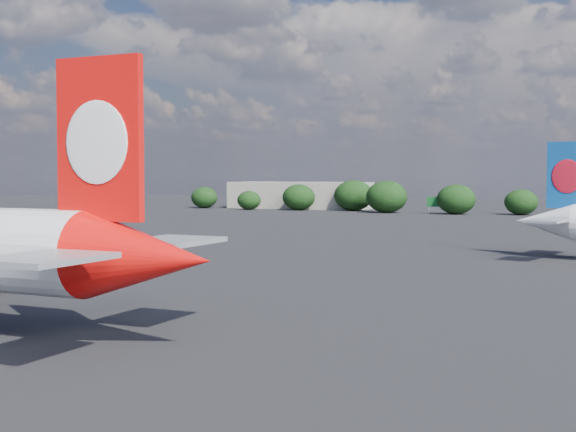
% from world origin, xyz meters
% --- Properties ---
extents(ground, '(500.00, 500.00, 0.00)m').
position_xyz_m(ground, '(0.00, 60.00, 0.00)').
color(ground, black).
rests_on(ground, ground).
extents(terminal_building, '(42.00, 16.00, 8.00)m').
position_xyz_m(terminal_building, '(-65.00, 192.00, 4.00)').
color(terminal_building, gray).
rests_on(terminal_building, ground).
extents(highway_sign, '(6.00, 0.30, 4.50)m').
position_xyz_m(highway_sign, '(-18.00, 176.00, 3.13)').
color(highway_sign, '#125D22').
rests_on(highway_sign, ground).
extents(billboard_yellow, '(5.00, 0.30, 5.50)m').
position_xyz_m(billboard_yellow, '(12.00, 182.00, 3.87)').
color(billboard_yellow, yellow).
rests_on(billboard_yellow, ground).
extents(horizon_treeline, '(205.48, 16.81, 9.17)m').
position_xyz_m(horizon_treeline, '(12.25, 179.48, 3.96)').
color(horizon_treeline, black).
rests_on(horizon_treeline, ground).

